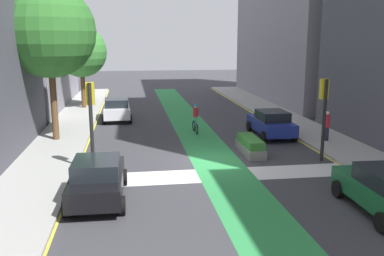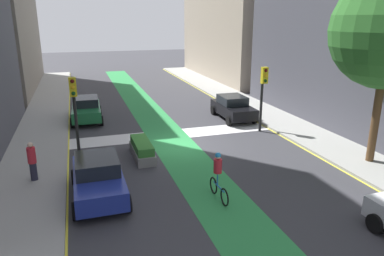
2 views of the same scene
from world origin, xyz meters
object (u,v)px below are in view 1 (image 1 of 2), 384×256
(cyclist_in_lane, at_px, (196,118))
(street_tree_near, at_px, (49,32))
(pedestrian_sidewalk_right_a, at_px, (327,126))
(street_tree_far, at_px, (81,52))
(car_black_left_near, at_px, (97,179))
(car_blue_right_far, at_px, (271,123))
(traffic_signal_near_left, at_px, (91,110))
(median_planter, at_px, (250,146))
(car_white_left_far, at_px, (117,109))
(traffic_signal_near_right, at_px, (324,104))

(cyclist_in_lane, height_order, street_tree_near, street_tree_near)
(pedestrian_sidewalk_right_a, xyz_separation_m, street_tree_far, (-14.67, 13.98, 3.71))
(car_black_left_near, distance_m, car_blue_right_far, 13.09)
(traffic_signal_near_left, bearing_deg, pedestrian_sidewalk_right_a, 15.95)
(traffic_signal_near_left, distance_m, cyclist_in_lane, 9.29)
(cyclist_in_lane, relative_size, pedestrian_sidewalk_right_a, 1.12)
(street_tree_far, bearing_deg, median_planter, -57.73)
(car_black_left_near, distance_m, pedestrian_sidewalk_right_a, 13.91)
(car_black_left_near, xyz_separation_m, median_planter, (7.24, 5.31, -0.40))
(car_white_left_far, bearing_deg, street_tree_near, -117.64)
(street_tree_near, bearing_deg, median_planter, -21.78)
(car_white_left_far, height_order, street_tree_near, street_tree_near)
(traffic_signal_near_left, bearing_deg, car_white_left_far, 86.85)
(traffic_signal_near_right, xyz_separation_m, street_tree_near, (-13.22, 5.77, 3.37))
(car_black_left_near, bearing_deg, street_tree_far, 97.05)
(street_tree_far, bearing_deg, cyclist_in_lane, -53.11)
(traffic_signal_near_right, xyz_separation_m, car_blue_right_far, (-0.67, 5.30, -1.96))
(car_blue_right_far, xyz_separation_m, median_planter, (-2.34, -3.61, -0.40))
(traffic_signal_near_left, height_order, street_tree_far, street_tree_far)
(traffic_signal_near_right, relative_size, pedestrian_sidewalk_right_a, 2.36)
(traffic_signal_near_right, relative_size, car_black_left_near, 0.93)
(pedestrian_sidewalk_right_a, distance_m, median_planter, 5.13)
(traffic_signal_near_right, relative_size, car_white_left_far, 0.92)
(car_white_left_far, bearing_deg, traffic_signal_near_right, -50.14)
(car_black_left_near, height_order, car_white_left_far, same)
(traffic_signal_near_right, relative_size, street_tree_far, 0.59)
(car_black_left_near, bearing_deg, pedestrian_sidewalk_right_a, 29.65)
(street_tree_far, bearing_deg, car_black_left_near, -82.95)
(cyclist_in_lane, xyz_separation_m, street_tree_near, (-8.20, -1.08, 5.15))
(traffic_signal_near_left, xyz_separation_m, pedestrian_sidewalk_right_a, (12.50, 3.57, -1.78))
(car_blue_right_far, distance_m, street_tree_far, 17.48)
(cyclist_in_lane, height_order, street_tree_far, street_tree_far)
(median_planter, bearing_deg, car_blue_right_far, 57.10)
(car_black_left_near, relative_size, cyclist_in_lane, 2.28)
(cyclist_in_lane, bearing_deg, traffic_signal_near_right, -53.70)
(street_tree_near, bearing_deg, car_blue_right_far, -2.15)
(traffic_signal_near_right, relative_size, car_blue_right_far, 0.93)
(street_tree_far, bearing_deg, car_white_left_far, -61.68)
(traffic_signal_near_right, relative_size, street_tree_near, 0.46)
(car_white_left_far, xyz_separation_m, street_tree_far, (-2.84, 5.28, 3.91))
(pedestrian_sidewalk_right_a, xyz_separation_m, median_planter, (-4.85, -1.56, -0.59))
(car_black_left_near, bearing_deg, street_tree_near, 107.58)
(traffic_signal_near_left, distance_m, car_white_left_far, 12.45)
(car_black_left_near, bearing_deg, cyclist_in_lane, 63.51)
(car_black_left_near, bearing_deg, median_planter, 36.30)
(traffic_signal_near_left, height_order, median_planter, traffic_signal_near_left)
(car_white_left_far, relative_size, median_planter, 1.52)
(pedestrian_sidewalk_right_a, height_order, median_planter, pedestrian_sidewalk_right_a)
(cyclist_in_lane, bearing_deg, median_planter, -68.63)
(traffic_signal_near_right, bearing_deg, street_tree_far, 126.66)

